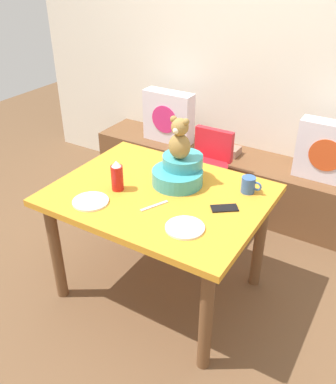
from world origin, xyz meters
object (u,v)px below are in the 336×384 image
at_px(ketchup_bottle, 117,176).
at_px(dinner_plate_far, 91,201).
at_px(book_stack, 227,150).
at_px(teddy_bear, 180,139).
at_px(coffee_mug, 249,185).
at_px(infant_seat_teal, 179,172).
at_px(pillow_floral_right, 328,152).
at_px(highchair, 206,168).
at_px(dinner_plate_near, 185,228).
at_px(dining_table, 159,208).
at_px(pillow_floral_left, 169,117).
at_px(cell_phone, 224,208).

bearing_deg(ketchup_bottle, dinner_plate_far, -102.57).
relative_size(book_stack, ketchup_bottle, 1.08).
height_order(teddy_bear, coffee_mug, teddy_bear).
bearing_deg(infant_seat_teal, dinner_plate_far, -124.10).
bearing_deg(pillow_floral_right, teddy_bear, -121.82).
bearing_deg(highchair, coffee_mug, -44.51).
distance_m(pillow_floral_right, dinner_plate_near, 1.48).
xyz_separation_m(dining_table, infant_seat_teal, (0.04, 0.16, 0.18)).
height_order(book_stack, ketchup_bottle, ketchup_bottle).
height_order(pillow_floral_left, coffee_mug, pillow_floral_left).
relative_size(infant_seat_teal, dinner_plate_far, 1.65).
height_order(dinner_plate_far, cell_phone, dinner_plate_far).
relative_size(pillow_floral_left, book_stack, 2.20).
bearing_deg(pillow_floral_right, highchair, -151.53).
bearing_deg(coffee_mug, dining_table, -148.48).
height_order(highchair, dinner_plate_far, highchair).
height_order(pillow_floral_left, ketchup_bottle, ketchup_bottle).
relative_size(highchair, dinner_plate_near, 3.95).
xyz_separation_m(pillow_floral_right, ketchup_bottle, (-0.90, -1.29, 0.15)).
bearing_deg(dinner_plate_near, infant_seat_teal, 123.62).
relative_size(dining_table, highchair, 1.52).
height_order(pillow_floral_left, cell_phone, pillow_floral_left).
relative_size(pillow_floral_right, infant_seat_teal, 1.33).
xyz_separation_m(book_stack, teddy_bear, (0.14, -1.06, 0.53)).
distance_m(infant_seat_teal, teddy_bear, 0.21).
relative_size(book_stack, cell_phone, 1.39).
distance_m(pillow_floral_right, coffee_mug, 0.97).
height_order(pillow_floral_right, teddy_bear, teddy_bear).
bearing_deg(highchair, teddy_bear, -78.60).
height_order(dining_table, cell_phone, cell_phone).
relative_size(highchair, cell_phone, 5.49).
bearing_deg(ketchup_bottle, pillow_floral_right, 55.03).
xyz_separation_m(infant_seat_teal, cell_phone, (0.35, -0.12, -0.07)).
height_order(dining_table, dinner_plate_far, dinner_plate_far).
relative_size(pillow_floral_left, dinner_plate_far, 2.20).
relative_size(pillow_floral_right, dining_table, 0.37).
bearing_deg(dinner_plate_near, teddy_bear, 123.66).
distance_m(dining_table, dinner_plate_far, 0.41).
distance_m(book_stack, coffee_mug, 1.13).
height_order(dining_table, infant_seat_teal, infant_seat_teal).
bearing_deg(dinner_plate_near, ketchup_bottle, 165.36).
relative_size(ketchup_bottle, dinner_plate_near, 0.92).
xyz_separation_m(highchair, infant_seat_teal, (0.12, -0.62, 0.29)).
bearing_deg(teddy_bear, pillow_floral_right, 58.18).
distance_m(ketchup_bottle, dinner_plate_near, 0.55).
xyz_separation_m(infant_seat_teal, dinner_plate_far, (-0.30, -0.45, -0.07)).
height_order(pillow_floral_right, dinner_plate_near, pillow_floral_right).
bearing_deg(highchair, infant_seat_teal, -78.59).
xyz_separation_m(book_stack, dinner_plate_near, (0.40, -1.45, 0.25)).
bearing_deg(cell_phone, ketchup_bottle, 65.00).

